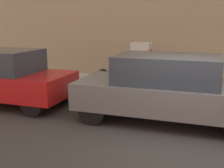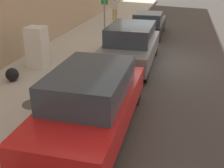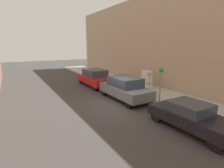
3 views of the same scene
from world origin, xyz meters
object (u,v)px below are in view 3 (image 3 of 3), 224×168
Objects in this scene: parked_suv_red at (95,77)px; parked_sedan_dark at (192,116)px; street_sign_post at (161,82)px; trash_bag at (137,82)px; discarded_refrigerator at (147,79)px; parked_suv_gray at (125,88)px; fire_hydrant at (201,110)px.

parked_suv_red is 11.18m from parked_sedan_dark.
street_sign_post is 5.06× the size of trash_bag.
parked_suv_red reaches higher than trash_bag.
discarded_refrigerator is 0.35× the size of parked_suv_gray.
parked_sedan_dark is at bearing 65.92° from street_sign_post.
fire_hydrant is 5.52m from parked_suv_gray.
street_sign_post is 4.23m from parked_sedan_dark.
trash_bag is (-2.13, -8.45, -0.13)m from fire_hydrant.
parked_suv_red reaches higher than fire_hydrant.
street_sign_post reaches higher than parked_suv_red.
street_sign_post is 7.61m from parked_suv_red.
fire_hydrant is 10.79m from parked_suv_red.
street_sign_post is at bearing 62.18° from discarded_refrigerator.
fire_hydrant is at bearing 87.99° from street_sign_post.
trash_bag is 4.35m from parked_suv_red.
discarded_refrigerator is at bearing 132.19° from parked_suv_red.
trash_bag is 0.10× the size of parked_suv_red.
fire_hydrant is at bearing 106.66° from parked_suv_gray.
street_sign_post reaches higher than fire_hydrant.
discarded_refrigerator is 3.84m from parked_suv_gray.
trash_bag is 4.91m from parked_suv_gray.
parked_sedan_dark reaches higher than trash_bag.
street_sign_post is 2.69m from parked_suv_gray.
fire_hydrant is at bearing -162.26° from parked_sedan_dark.
parked_suv_red is at bearing -90.00° from parked_sedan_dark.
discarded_refrigerator is at bearing 84.06° from trash_bag.
parked_suv_gray reaches higher than trash_bag.
parked_suv_red is at bearing -30.98° from trash_bag.
parked_suv_gray is at bearing 90.00° from parked_suv_red.
trash_bag is 0.10× the size of parked_suv_gray.
fire_hydrant is 1.51× the size of trash_bag.
trash_bag is at bearing 149.02° from parked_suv_red.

